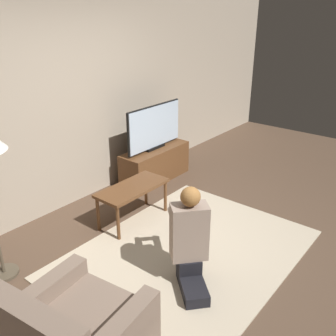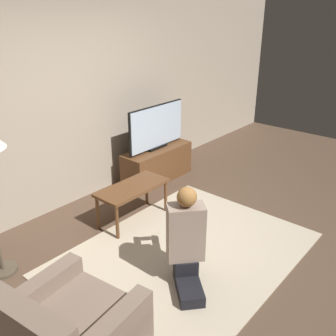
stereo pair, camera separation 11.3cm
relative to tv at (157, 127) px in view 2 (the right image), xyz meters
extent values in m
plane|color=brown|center=(-1.23, -1.51, -0.84)|extent=(10.00, 10.00, 0.00)
cube|color=tan|center=(-1.23, 0.42, 0.46)|extent=(10.00, 0.06, 2.60)
cube|color=#BCAD93|center=(-1.23, -1.51, -0.83)|extent=(2.66, 1.98, 0.02)
cube|color=brown|center=(0.00, 0.00, -0.59)|extent=(1.17, 0.41, 0.51)
cube|color=black|center=(0.00, 0.00, -0.31)|extent=(0.37, 0.08, 0.04)
cube|color=black|center=(0.00, 0.00, 0.01)|extent=(1.10, 0.03, 0.63)
cube|color=silver|center=(0.00, 0.00, 0.01)|extent=(1.07, 0.04, 0.60)
cube|color=brown|center=(-1.09, -0.59, -0.39)|extent=(0.91, 0.42, 0.04)
cylinder|color=brown|center=(-1.51, -0.76, -0.62)|extent=(0.04, 0.04, 0.43)
cylinder|color=brown|center=(-0.67, -0.76, -0.62)|extent=(0.04, 0.04, 0.43)
cylinder|color=brown|center=(-1.51, -0.42, -0.62)|extent=(0.04, 0.04, 0.43)
cylinder|color=brown|center=(-0.67, -0.42, -0.62)|extent=(0.04, 0.04, 0.43)
cylinder|color=#4C4233|center=(-2.64, -0.30, -0.82)|extent=(0.28, 0.28, 0.03)
cube|color=#7A6656|center=(-3.16, -1.74, -0.22)|extent=(0.27, 0.87, 0.41)
cube|color=#7A6656|center=(-2.86, -1.34, -0.56)|extent=(0.88, 0.25, 0.55)
cube|color=black|center=(-1.67, -1.90, -0.77)|extent=(0.48, 0.50, 0.11)
cube|color=black|center=(-1.55, -1.76, -0.64)|extent=(0.32, 0.33, 0.14)
cube|color=gray|center=(-1.55, -1.76, -0.30)|extent=(0.39, 0.37, 0.55)
sphere|color=tan|center=(-1.55, -1.76, 0.07)|extent=(0.18, 0.18, 0.18)
sphere|color=#9E6B38|center=(-1.56, -1.77, 0.08)|extent=(0.18, 0.18, 0.18)
cube|color=black|center=(-1.30, -1.48, -0.27)|extent=(0.12, 0.12, 0.04)
cylinder|color=gray|center=(-1.30, -1.64, -0.27)|extent=(0.25, 0.27, 0.07)
cylinder|color=gray|center=(-1.46, -1.50, -0.27)|extent=(0.25, 0.27, 0.07)
camera|label=1|loc=(-3.95, -3.45, 1.61)|focal=40.00mm
camera|label=2|loc=(-3.88, -3.54, 1.61)|focal=40.00mm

